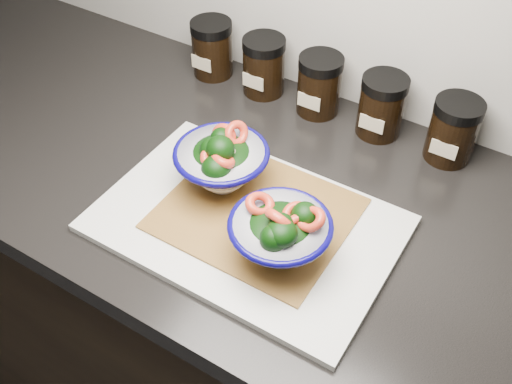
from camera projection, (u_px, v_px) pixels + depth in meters
The scene contains 11 objects.
cabinet at pixel (287, 357), 1.28m from camera, with size 3.43×0.58×0.86m, color black.
countertop at pixel (297, 214), 0.97m from camera, with size 3.50×0.60×0.04m, color black.
cutting_board at pixel (246, 224), 0.92m from camera, with size 0.45×0.30×0.01m, color silver.
bamboo_mat at pixel (256, 213), 0.92m from camera, with size 0.28×0.24×0.00m, color #A97932.
bowl_left at pixel (221, 161), 0.93m from camera, with size 0.15×0.15×0.11m.
bowl_right at pixel (281, 233), 0.83m from camera, with size 0.15×0.15×0.11m.
spice_jar_a at pixel (212, 48), 1.18m from camera, with size 0.08×0.08×0.11m.
spice_jar_b at pixel (264, 66), 1.14m from camera, with size 0.08×0.08×0.11m.
spice_jar_c at pixel (319, 85), 1.09m from camera, with size 0.08×0.08×0.11m.
spice_jar_d at pixel (382, 106), 1.05m from camera, with size 0.08×0.08×0.11m.
spice_jar_e at pixel (453, 130), 1.00m from camera, with size 0.08×0.08×0.11m.
Camera 1 is at (0.29, 0.85, 1.59)m, focal length 42.00 mm.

